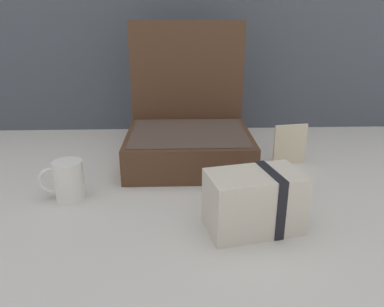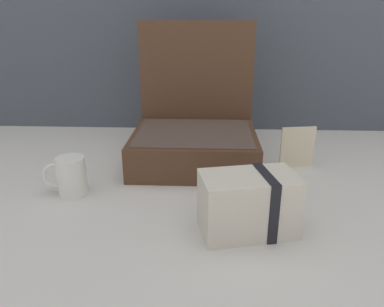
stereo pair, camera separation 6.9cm
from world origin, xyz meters
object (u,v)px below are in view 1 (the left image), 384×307
open_suitcase (190,133)px  cream_toiletry_bag (255,201)px  info_card_left (290,144)px  coffee_mug (68,180)px

open_suitcase → cream_toiletry_bag: open_suitcase is taller
open_suitcase → info_card_left: 0.30m
cream_toiletry_bag → open_suitcase: bearing=107.1°
info_card_left → coffee_mug: bearing=-170.3°
coffee_mug → open_suitcase: bearing=39.7°
open_suitcase → cream_toiletry_bag: bearing=-72.9°
info_card_left → cream_toiletry_bag: bearing=-125.4°
open_suitcase → cream_toiletry_bag: (0.12, -0.40, -0.02)m
open_suitcase → coffee_mug: bearing=-140.3°
cream_toiletry_bag → info_card_left: size_ratio=1.73×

